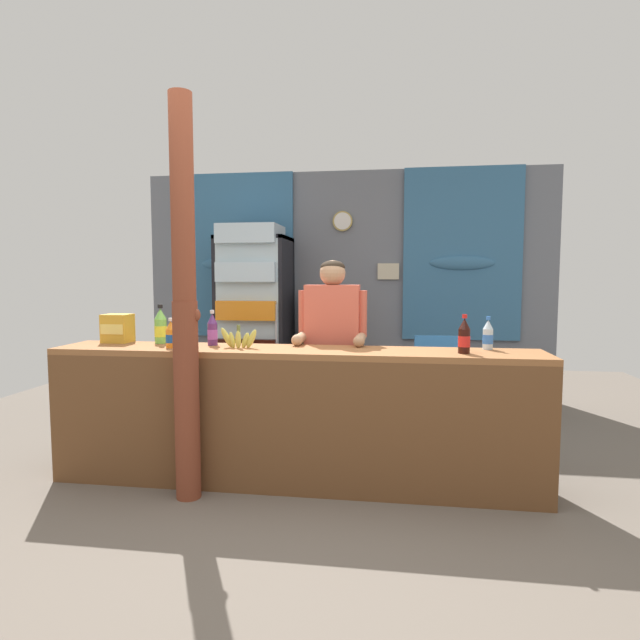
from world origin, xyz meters
name	(u,v)px	position (x,y,z in m)	size (l,w,h in m)	color
ground_plane	(323,448)	(0.00, 1.20, 0.00)	(7.83, 7.83, 0.00)	#665B51
back_wall_curtained	(344,281)	(-0.01, 3.06, 1.34)	(4.66, 0.22, 2.59)	slate
stall_counter	(291,406)	(-0.10, 0.38, 0.56)	(3.25, 0.46, 0.92)	#935B33
timber_post	(185,310)	(-0.72, 0.16, 1.19)	(0.18, 0.15, 2.49)	brown
drink_fridge	(254,307)	(-0.94, 2.55, 1.06)	(0.75, 0.74, 1.94)	black
bottle_shelf_rack	(325,345)	(-0.19, 2.76, 0.63)	(0.48, 0.28, 1.22)	brown
plastic_lawn_chair	(435,373)	(0.95, 2.01, 0.49)	(0.45, 0.45, 0.86)	#3884D6
shopkeeper	(332,337)	(0.11, 0.90, 0.95)	(0.51, 0.42, 1.51)	#28282D
soda_bottle_lime_soda	(161,327)	(-1.11, 0.63, 1.03)	(0.09, 0.09, 0.28)	#75C64C
soda_bottle_grape_soda	(212,330)	(-0.70, 0.59, 1.02)	(0.07, 0.07, 0.25)	#56286B
soda_bottle_water	(488,335)	(1.17, 0.64, 1.01)	(0.07, 0.07, 0.22)	silver
soda_bottle_cola	(464,337)	(0.99, 0.44, 1.02)	(0.07, 0.07, 0.24)	black
soda_bottle_orange_soda	(171,335)	(-0.93, 0.42, 1.00)	(0.07, 0.07, 0.20)	orange
snack_box_choco_powder	(118,328)	(-1.44, 0.64, 1.02)	(0.19, 0.16, 0.21)	gold
banana_bunch	(239,339)	(-0.48, 0.48, 0.98)	(0.28, 0.06, 0.16)	#CCC14C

